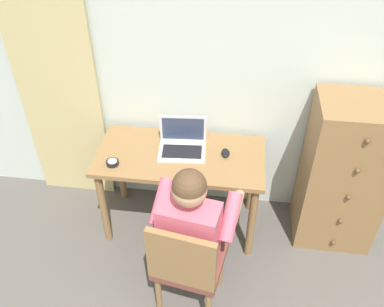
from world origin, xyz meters
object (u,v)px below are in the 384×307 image
at_px(desk_clock, 113,163).
at_px(computer_mouse, 226,153).
at_px(dresser, 343,174).
at_px(desk, 180,166).
at_px(laptop, 182,144).
at_px(person_seated, 195,223).
at_px(chair, 187,263).

bearing_deg(desk_clock, computer_mouse, 15.05).
bearing_deg(computer_mouse, dresser, -4.24).
bearing_deg(desk, laptop, 82.81).
bearing_deg(dresser, desk, -176.07).
bearing_deg(dresser, laptop, -179.11).
bearing_deg(desk, computer_mouse, 7.00).
bearing_deg(laptop, computer_mouse, -4.24).
relative_size(desk, dresser, 1.00).
xyz_separation_m(person_seated, desk_clock, (-0.63, 0.40, 0.09)).
distance_m(desk, desk_clock, 0.50).
bearing_deg(dresser, desk_clock, -171.31).
bearing_deg(desk_clock, laptop, 26.77).
bearing_deg(person_seated, laptop, 105.15).
relative_size(dresser, computer_mouse, 12.21).
bearing_deg(computer_mouse, chair, -109.50).
height_order(desk, laptop, laptop).
distance_m(person_seated, laptop, 0.67).
height_order(person_seated, desk_clock, person_seated).
xyz_separation_m(dresser, person_seated, (-1.02, -0.65, 0.05)).
bearing_deg(chair, person_seated, 81.62).
xyz_separation_m(desk, computer_mouse, (0.33, 0.04, 0.13)).
relative_size(desk, desk_clock, 13.62).
bearing_deg(desk_clock, chair, -43.45).
height_order(chair, laptop, laptop).
distance_m(chair, desk_clock, 0.88).
distance_m(chair, person_seated, 0.26).
relative_size(dresser, person_seated, 1.04).
distance_m(desk, computer_mouse, 0.35).
relative_size(desk, computer_mouse, 12.26).
distance_m(person_seated, computer_mouse, 0.63).
bearing_deg(desk_clock, person_seated, -32.00).
bearing_deg(desk, desk_clock, -159.51).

